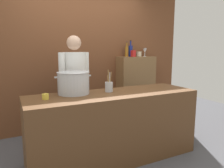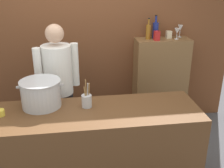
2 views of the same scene
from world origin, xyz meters
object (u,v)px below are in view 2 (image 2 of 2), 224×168
at_px(utensil_crock, 87,100).
at_px(butter_jar, 1,113).
at_px(stockpot_large, 41,94).
at_px(wine_bottle_amber, 148,31).
at_px(spice_tin_red, 157,36).
at_px(wine_bottle_cobalt, 155,30).
at_px(chef, 58,83).
at_px(wine_glass_tall, 180,28).
at_px(spice_tin_cream, 169,35).
at_px(wine_glass_short, 177,31).

height_order(utensil_crock, butter_jar, utensil_crock).
xyz_separation_m(stockpot_large, wine_bottle_amber, (1.38, 1.02, 0.39)).
bearing_deg(spice_tin_red, wine_bottle_cobalt, 83.84).
height_order(butter_jar, wine_bottle_amber, wine_bottle_amber).
bearing_deg(chef, wine_glass_tall, 179.72).
height_order(stockpot_large, spice_tin_red, spice_tin_red).
height_order(stockpot_large, wine_glass_tall, wine_glass_tall).
height_order(wine_bottle_cobalt, spice_tin_cream, wine_bottle_cobalt).
bearing_deg(wine_bottle_amber, wine_bottle_cobalt, 19.91).
height_order(stockpot_large, wine_bottle_amber, wine_bottle_amber).
relative_size(utensil_crock, spice_tin_red, 2.35).
xyz_separation_m(utensil_crock, wine_bottle_amber, (0.92, 1.10, 0.45)).
height_order(butter_jar, wine_glass_short, wine_glass_short).
height_order(wine_glass_short, wine_glass_tall, wine_glass_tall).
bearing_deg(stockpot_large, wine_bottle_cobalt, 35.46).
distance_m(chef, wine_bottle_cobalt, 1.54).
distance_m(wine_bottle_cobalt, wine_glass_tall, 0.37).
bearing_deg(chef, wine_bottle_amber, -175.77).
bearing_deg(wine_bottle_amber, utensil_crock, -129.79).
relative_size(stockpot_large, wine_bottle_amber, 1.63).
bearing_deg(wine_glass_short, spice_tin_cream, 140.06).
distance_m(chef, stockpot_large, 0.49).
bearing_deg(stockpot_large, wine_glass_short, 28.66).
xyz_separation_m(butter_jar, wine_bottle_cobalt, (1.86, 1.22, 0.50)).
bearing_deg(utensil_crock, stockpot_large, 169.70).
bearing_deg(spice_tin_red, wine_bottle_amber, 139.05).
height_order(stockpot_large, spice_tin_cream, spice_tin_cream).
xyz_separation_m(stockpot_large, wine_bottle_cobalt, (1.49, 1.06, 0.40)).
bearing_deg(wine_bottle_cobalt, spice_tin_red, -96.16).
xyz_separation_m(wine_glass_short, wine_glass_tall, (0.09, 0.12, 0.02)).
relative_size(spice_tin_cream, spice_tin_red, 0.80).
relative_size(wine_bottle_cobalt, wine_glass_short, 2.12).
relative_size(stockpot_large, utensil_crock, 1.58).
bearing_deg(wine_bottle_amber, wine_glass_short, -7.84).
xyz_separation_m(wine_bottle_cobalt, spice_tin_cream, (0.19, -0.02, -0.07)).
xyz_separation_m(utensil_crock, wine_glass_tall, (1.40, 1.17, 0.47)).
bearing_deg(stockpot_large, wine_bottle_amber, 36.52).
bearing_deg(wine_glass_short, utensil_crock, -141.29).
xyz_separation_m(wine_bottle_cobalt, spice_tin_red, (-0.01, -0.13, -0.05)).
distance_m(chef, utensil_crock, 0.62).
distance_m(wine_bottle_amber, wine_glass_tall, 0.48).
bearing_deg(wine_glass_short, wine_glass_tall, 52.99).
distance_m(stockpot_large, wine_bottle_amber, 1.76).
bearing_deg(spice_tin_cream, wine_glass_short, -39.94).
distance_m(wine_glass_short, wine_glass_tall, 0.15).
distance_m(utensil_crock, wine_glass_tall, 1.88).
bearing_deg(utensil_crock, butter_jar, -174.89).
distance_m(utensil_crock, wine_bottle_cobalt, 1.61).
relative_size(stockpot_large, wine_glass_tall, 2.74).
xyz_separation_m(wine_bottle_amber, spice_tin_cream, (0.30, 0.02, -0.06)).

